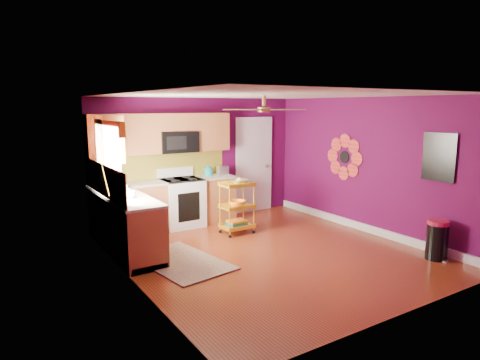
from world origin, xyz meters
TOP-DOWN VIEW (x-y plane):
  - ground at (0.00, 0.00)m, footprint 5.00×5.00m
  - room_envelope at (0.03, 0.00)m, footprint 4.54×5.04m
  - lower_cabinets at (-1.35, 1.82)m, footprint 2.81×2.31m
  - electric_range at (-0.55, 2.17)m, footprint 0.76×0.66m
  - upper_cabinetry at (-1.24, 2.17)m, footprint 2.80×2.30m
  - left_window at (-2.22, 1.05)m, footprint 0.08×1.35m
  - panel_door at (1.35, 2.47)m, footprint 0.95×0.11m
  - right_wall_art at (2.23, -0.34)m, footprint 0.04×2.74m
  - ceiling_fan at (0.00, 0.20)m, footprint 1.01×1.01m
  - shag_rug at (-1.41, 0.35)m, footprint 1.23×1.76m
  - rolling_cart at (0.12, 1.18)m, footprint 0.58×0.43m
  - trash_can at (1.99, -1.63)m, footprint 0.36×0.37m
  - teal_kettle at (0.10, 2.27)m, footprint 0.18×0.18m
  - toaster at (0.40, 2.20)m, footprint 0.22×0.15m
  - soap_bottle_a at (-1.96, 1.08)m, footprint 0.09×0.09m
  - soap_bottle_b at (-1.95, 1.26)m, footprint 0.13×0.13m
  - counter_dish at (-1.88, 1.98)m, footprint 0.25×0.25m
  - counter_cup at (-1.93, 0.98)m, footprint 0.14×0.14m

SIDE VIEW (x-z plane):
  - ground at x=0.00m, z-range 0.00..0.00m
  - shag_rug at x=-1.41m, z-range 0.00..0.02m
  - trash_can at x=1.99m, z-range 0.00..0.61m
  - lower_cabinets at x=-1.35m, z-range -0.04..0.90m
  - electric_range at x=-0.55m, z-range -0.08..1.05m
  - rolling_cart at x=0.12m, z-range 0.01..1.06m
  - counter_dish at x=-1.88m, z-range 0.94..1.00m
  - counter_cup at x=-1.93m, z-range 0.94..1.05m
  - soap_bottle_b at x=-1.95m, z-range 0.94..1.11m
  - teal_kettle at x=0.10m, z-range 0.92..1.13m
  - panel_door at x=1.35m, z-range -0.05..2.10m
  - toaster at x=0.40m, z-range 0.94..1.12m
  - soap_bottle_a at x=-1.96m, z-range 0.94..1.14m
  - right_wall_art at x=2.23m, z-range 0.92..1.96m
  - room_envelope at x=0.03m, z-range 0.37..2.89m
  - left_window at x=-2.22m, z-range 1.20..2.28m
  - upper_cabinetry at x=-1.24m, z-range 1.17..2.43m
  - ceiling_fan at x=0.00m, z-range 2.16..2.42m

